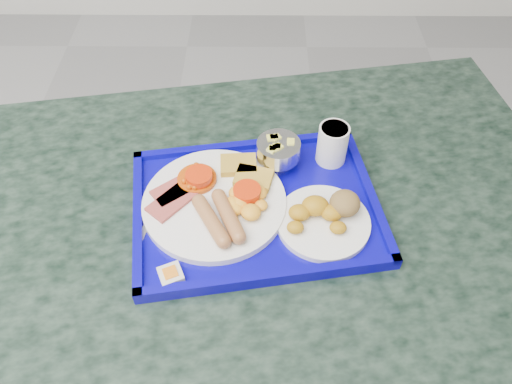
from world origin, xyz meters
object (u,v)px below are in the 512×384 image
at_px(main_plate, 218,200).
at_px(juice_cup, 333,143).
at_px(fruit_bowl, 278,150).
at_px(tray, 256,207).
at_px(bread_plate, 326,216).
at_px(table, 257,272).

height_order(main_plate, juice_cup, juice_cup).
height_order(main_plate, fruit_bowl, fruit_bowl).
distance_m(tray, juice_cup, 0.21).
relative_size(bread_plate, fruit_bowl, 1.97).
xyz_separation_m(main_plate, fruit_bowl, (0.12, 0.11, 0.03)).
xyz_separation_m(table, juice_cup, (0.15, 0.14, 0.27)).
distance_m(table, main_plate, 0.25).
xyz_separation_m(table, fruit_bowl, (0.04, 0.12, 0.26)).
distance_m(main_plate, fruit_bowl, 0.16).
height_order(tray, main_plate, main_plate).
height_order(tray, bread_plate, bread_plate).
height_order(table, fruit_bowl, fruit_bowl).
bearing_deg(juice_cup, fruit_bowl, -171.99).
distance_m(table, fruit_bowl, 0.29).
distance_m(table, bread_plate, 0.27).
xyz_separation_m(table, main_plate, (-0.08, 0.01, 0.24)).
bearing_deg(fruit_bowl, juice_cup, 8.01).
bearing_deg(juice_cup, table, -137.63).
xyz_separation_m(bread_plate, fruit_bowl, (-0.09, 0.15, 0.02)).
bearing_deg(main_plate, bread_plate, -11.08).
distance_m(table, tray, 0.22).
relative_size(table, tray, 2.75).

